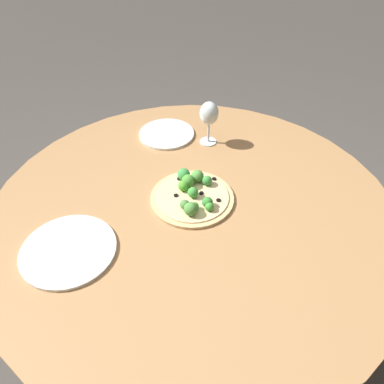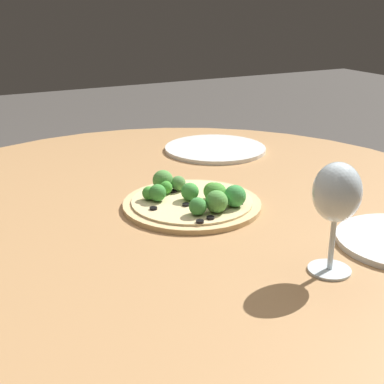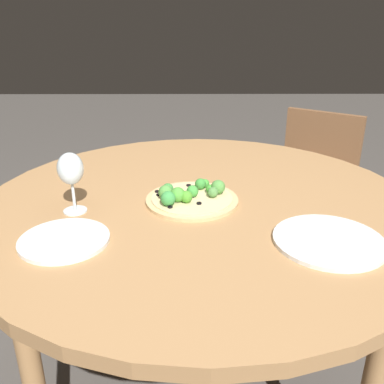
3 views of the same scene
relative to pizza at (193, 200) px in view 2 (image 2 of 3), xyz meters
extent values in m
cylinder|color=#A87A4C|center=(-0.01, 0.03, -0.03)|extent=(1.26, 1.26, 0.03)
cylinder|color=#A87A4C|center=(0.38, 0.42, -0.42)|extent=(0.05, 0.05, 0.74)
cylinder|color=tan|center=(0.00, 0.00, -0.01)|extent=(0.26, 0.26, 0.01)
cylinder|color=beige|center=(0.00, 0.00, 0.00)|extent=(0.23, 0.23, 0.00)
sphere|color=#3C8A3C|center=(-0.03, -0.07, 0.01)|extent=(0.03, 0.03, 0.03)
sphere|color=green|center=(0.00, 0.01, 0.02)|extent=(0.03, 0.03, 0.03)
sphere|color=#49952C|center=(0.03, -0.01, 0.02)|extent=(0.03, 0.03, 0.03)
sphere|color=#3B9043|center=(0.05, -0.06, 0.02)|extent=(0.04, 0.04, 0.04)
sphere|color=#4E8240|center=(0.00, 0.06, 0.01)|extent=(0.03, 0.03, 0.03)
sphere|color=#509340|center=(0.01, -0.07, 0.02)|extent=(0.04, 0.04, 0.04)
sphere|color=#3C8E2D|center=(-0.03, 0.06, 0.01)|extent=(0.03, 0.03, 0.03)
sphere|color=#4A9636|center=(0.03, -0.04, 0.02)|extent=(0.04, 0.04, 0.04)
sphere|color=#3A8936|center=(-0.06, 0.03, 0.01)|extent=(0.03, 0.03, 0.03)
sphere|color=green|center=(-0.07, 0.04, 0.01)|extent=(0.03, 0.03, 0.03)
sphere|color=#4D8B3E|center=(-0.03, 0.08, 0.02)|extent=(0.04, 0.04, 0.04)
cylinder|color=black|center=(-0.02, 0.06, 0.00)|extent=(0.01, 0.01, 0.00)
cylinder|color=black|center=(-0.01, -0.09, 0.00)|extent=(0.01, 0.01, 0.00)
cylinder|color=black|center=(0.00, 0.00, 0.00)|extent=(0.01, 0.01, 0.00)
cylinder|color=black|center=(-0.02, -0.02, 0.00)|extent=(0.01, 0.01, 0.00)
cylinder|color=black|center=(0.05, 0.02, 0.00)|extent=(0.01, 0.01, 0.00)
cylinder|color=black|center=(0.07, -0.06, 0.00)|extent=(0.01, 0.01, 0.00)
cylinder|color=black|center=(-0.04, -0.10, 0.00)|extent=(0.01, 0.01, 0.00)
cylinder|color=black|center=(-0.08, -0.01, 0.00)|extent=(0.01, 0.01, 0.00)
cylinder|color=silver|center=(0.06, -0.31, -0.01)|extent=(0.06, 0.06, 0.00)
cylinder|color=silver|center=(0.06, -0.31, 0.03)|extent=(0.01, 0.01, 0.08)
ellipsoid|color=silver|center=(0.06, -0.31, 0.11)|extent=(0.07, 0.07, 0.09)
cylinder|color=silver|center=(0.23, 0.32, -0.01)|extent=(0.26, 0.26, 0.01)
camera|label=1|loc=(-0.32, 0.80, 0.79)|focal=35.00mm
camera|label=2|loc=(-0.44, -0.83, 0.36)|focal=50.00mm
camera|label=3|loc=(1.11, 0.00, 0.49)|focal=40.00mm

